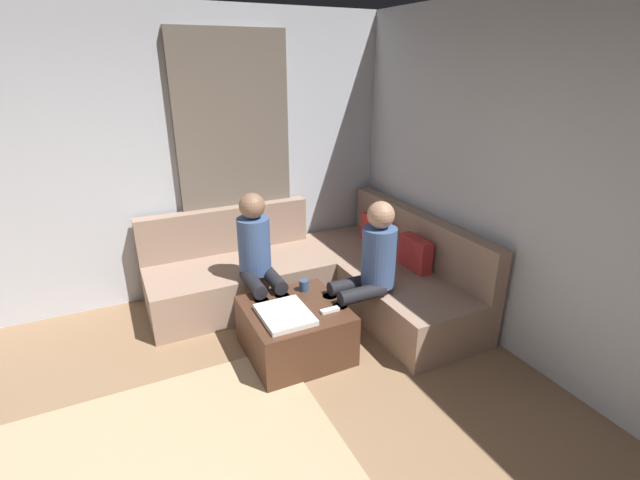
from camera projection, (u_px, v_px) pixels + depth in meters
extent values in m
cube|color=silver|center=(637.00, 218.00, 2.68)|extent=(6.00, 0.12, 2.70)
cube|color=silver|center=(87.00, 167.00, 3.94)|extent=(0.12, 6.00, 2.70)
cube|color=#726659|center=(236.00, 167.00, 4.42)|extent=(0.06, 1.10, 2.50)
cube|color=#9E7F6B|center=(385.00, 283.00, 4.37)|extent=(2.10, 0.85, 0.42)
cube|color=#9E7F6B|center=(418.00, 236.00, 4.35)|extent=(2.10, 0.14, 0.45)
cube|color=#9E7F6B|center=(239.00, 283.00, 4.37)|extent=(0.85, 1.70, 0.42)
cube|color=#9E7F6B|center=(226.00, 230.00, 4.51)|extent=(0.14, 1.70, 0.45)
cube|color=red|center=(374.00, 232.00, 4.74)|extent=(0.36, 0.12, 0.36)
cube|color=red|center=(415.00, 256.00, 4.15)|extent=(0.36, 0.12, 0.36)
cube|color=#4C2D1E|center=(295.00, 330.00, 3.61)|extent=(0.76, 0.76, 0.42)
cube|color=white|center=(285.00, 315.00, 3.39)|extent=(0.44, 0.36, 0.04)
cylinder|color=#334C72|center=(304.00, 285.00, 3.77)|extent=(0.08, 0.08, 0.10)
cube|color=white|center=(330.00, 310.00, 3.47)|extent=(0.05, 0.15, 0.02)
cylinder|color=black|center=(340.00, 329.00, 3.63)|extent=(0.12, 0.12, 0.42)
cylinder|color=black|center=(330.00, 318.00, 3.78)|extent=(0.12, 0.12, 0.42)
cylinder|color=black|center=(362.00, 294.00, 3.61)|extent=(0.12, 0.40, 0.12)
cylinder|color=black|center=(351.00, 285.00, 3.76)|extent=(0.12, 0.40, 0.12)
cylinder|color=#3F598C|center=(379.00, 257.00, 3.67)|extent=(0.28, 0.28, 0.50)
sphere|color=tan|center=(381.00, 215.00, 3.54)|extent=(0.22, 0.22, 0.22)
cylinder|color=black|center=(283.00, 317.00, 3.79)|extent=(0.12, 0.12, 0.42)
cylinder|color=black|center=(263.00, 322.00, 3.72)|extent=(0.12, 0.12, 0.42)
cylinder|color=black|center=(273.00, 279.00, 3.86)|extent=(0.40, 0.12, 0.12)
cylinder|color=black|center=(253.00, 283.00, 3.78)|extent=(0.40, 0.12, 0.12)
cylinder|color=#3F598C|center=(254.00, 246.00, 3.89)|extent=(0.28, 0.28, 0.50)
sphere|color=#8C664C|center=(252.00, 206.00, 3.76)|extent=(0.22, 0.22, 0.22)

